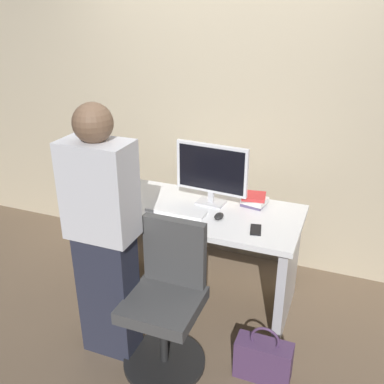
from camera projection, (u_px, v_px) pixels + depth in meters
The scene contains 12 objects.
ground_plane at pixel (194, 294), 3.42m from camera, with size 9.00×9.00×0.00m, color brown.
wall_back at pixel (229, 85), 3.45m from camera, with size 6.40×0.10×3.00m, color tan.
desk at pixel (194, 236), 3.20m from camera, with size 1.52×0.71×0.75m.
office_chair at pixel (167, 303), 2.64m from camera, with size 0.52×0.52×0.94m.
person_at_desk at pixel (104, 237), 2.56m from camera, with size 0.40×0.24×1.64m.
monitor at pixel (211, 171), 3.08m from camera, with size 0.54×0.16×0.46m.
keyboard at pixel (176, 211), 3.05m from camera, with size 0.43×0.13×0.02m, color white.
mouse at pixel (219, 216), 2.96m from camera, with size 0.06×0.10×0.03m, color black.
cup_near_keyboard at pixel (128, 204), 3.07m from camera, with size 0.06×0.06×0.09m, color white.
book_stack at pixel (254, 200), 3.14m from camera, with size 0.20×0.18×0.09m.
cell_phone at pixel (256, 230), 2.81m from camera, with size 0.07×0.14×0.01m, color black.
handbag at pixel (263, 359), 2.61m from camera, with size 0.34×0.14×0.38m.
Camera 1 is at (1.00, -2.61, 2.12)m, focal length 40.51 mm.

